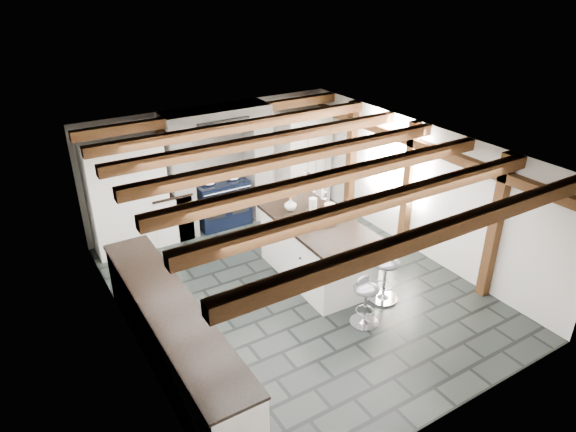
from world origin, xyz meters
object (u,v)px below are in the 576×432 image
range_cooker (222,202)px  bar_stool_near (385,270)px  bar_stool_far (365,296)px  kitchen_island (316,248)px

range_cooker → bar_stool_near: range_cooker is taller
range_cooker → bar_stool_near: bearing=-74.4°
bar_stool_far → kitchen_island: bearing=75.3°
range_cooker → bar_stool_far: (0.38, -3.88, 0.00)m
range_cooker → kitchen_island: (0.49, -2.50, 0.05)m
kitchen_island → bar_stool_far: size_ratio=2.77×
range_cooker → bar_stool_near: 3.71m
range_cooker → bar_stool_near: (1.00, -3.58, 0.05)m
range_cooker → bar_stool_far: bearing=-84.5°
kitchen_island → bar_stool_near: bearing=-62.8°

